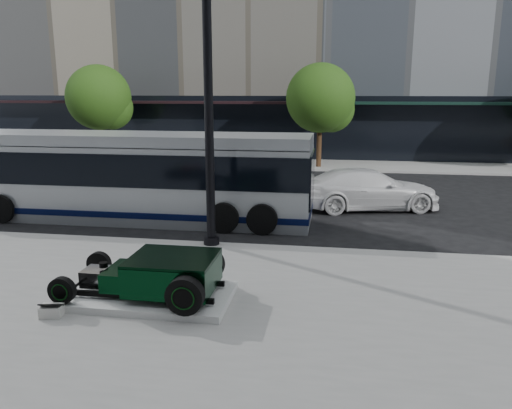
% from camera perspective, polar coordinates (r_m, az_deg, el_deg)
% --- Properties ---
extents(ground, '(120.00, 120.00, 0.00)m').
position_cam_1_polar(ground, '(15.96, 1.83, -2.84)').
color(ground, black).
rests_on(ground, ground).
extents(sidewalk_far, '(70.00, 4.00, 0.12)m').
position_cam_1_polar(sidewalk_far, '(29.62, 5.28, 4.58)').
color(sidewalk_far, gray).
rests_on(sidewalk_far, ground).
extents(street_trees, '(29.80, 3.80, 5.70)m').
position_cam_1_polar(street_trees, '(28.33, 7.66, 11.67)').
color(street_trees, black).
rests_on(street_trees, sidewalk_far).
extents(display_plinth, '(3.40, 1.80, 0.15)m').
position_cam_1_polar(display_plinth, '(10.69, -12.16, -10.17)').
color(display_plinth, silver).
rests_on(display_plinth, sidewalk_near).
extents(hot_rod, '(3.22, 2.00, 0.81)m').
position_cam_1_polar(hot_rod, '(10.39, -10.57, -7.80)').
color(hot_rod, black).
rests_on(hot_rod, display_plinth).
extents(info_plaque, '(0.45, 0.37, 0.31)m').
position_cam_1_polar(info_plaque, '(10.47, -22.33, -11.11)').
color(info_plaque, silver).
rests_on(info_plaque, sidewalk_near).
extents(lamppost, '(0.44, 0.44, 7.99)m').
position_cam_1_polar(lamppost, '(13.48, -5.42, 10.66)').
color(lamppost, black).
rests_on(lamppost, sidewalk_near).
extents(transit_bus, '(12.12, 2.88, 2.92)m').
position_cam_1_polar(transit_bus, '(17.52, -13.67, 3.20)').
color(transit_bus, '#A7ABB0').
rests_on(transit_bus, ground).
extents(white_sedan, '(5.54, 3.27, 1.51)m').
position_cam_1_polar(white_sedan, '(19.00, 12.74, 1.74)').
color(white_sedan, silver).
rests_on(white_sedan, ground).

